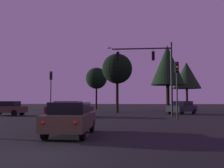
% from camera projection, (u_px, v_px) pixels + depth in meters
% --- Properties ---
extents(ground_plane, '(168.00, 168.00, 0.00)m').
position_uv_depth(ground_plane, '(108.00, 113.00, 31.61)').
color(ground_plane, black).
rests_on(ground_plane, ground).
extents(traffic_signal_mast_arm, '(6.66, 0.50, 7.47)m').
position_uv_depth(traffic_signal_mast_arm, '(153.00, 65.00, 25.82)').
color(traffic_signal_mast_arm, '#232326').
rests_on(traffic_signal_mast_arm, ground).
extents(traffic_light_corner_left, '(0.37, 0.39, 4.82)m').
position_uv_depth(traffic_light_corner_left, '(51.00, 84.00, 28.50)').
color(traffic_light_corner_left, '#232326').
rests_on(traffic_light_corner_left, ground).
extents(traffic_light_corner_right, '(0.35, 0.38, 4.86)m').
position_uv_depth(traffic_light_corner_right, '(177.00, 79.00, 21.64)').
color(traffic_light_corner_right, '#232326').
rests_on(traffic_light_corner_right, ground).
extents(car_nearside_lane, '(1.82, 4.40, 1.52)m').
position_uv_depth(car_nearside_lane, '(71.00, 118.00, 11.76)').
color(car_nearside_lane, '#473828').
rests_on(car_nearside_lane, ground).
extents(car_crossing_left, '(4.61, 2.09, 1.52)m').
position_uv_depth(car_crossing_left, '(69.00, 109.00, 25.15)').
color(car_crossing_left, '#4C0F0F').
rests_on(car_crossing_left, ground).
extents(car_crossing_right, '(4.09, 1.99, 1.52)m').
position_uv_depth(car_crossing_right, '(7.00, 108.00, 27.10)').
color(car_crossing_right, '#473828').
rests_on(car_crossing_right, ground).
extents(car_far_lane, '(4.00, 4.13, 1.52)m').
position_uv_depth(car_far_lane, '(182.00, 107.00, 29.97)').
color(car_far_lane, '#232328').
rests_on(car_far_lane, ground).
extents(tree_behind_sign, '(3.95, 3.95, 7.73)m').
position_uv_depth(tree_behind_sign, '(117.00, 69.00, 33.56)').
color(tree_behind_sign, black).
rests_on(tree_behind_sign, ground).
extents(tree_left_far, '(3.83, 3.83, 7.48)m').
position_uv_depth(tree_left_far, '(96.00, 78.00, 45.89)').
color(tree_left_far, black).
rests_on(tree_left_far, ground).
extents(tree_center_horizon, '(5.09, 5.09, 10.06)m').
position_uv_depth(tree_center_horizon, '(167.00, 65.00, 39.06)').
color(tree_center_horizon, black).
rests_on(tree_center_horizon, ground).
extents(tree_right_cluster, '(4.88, 4.88, 8.21)m').
position_uv_depth(tree_right_cluster, '(187.00, 75.00, 44.20)').
color(tree_right_cluster, black).
rests_on(tree_right_cluster, ground).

